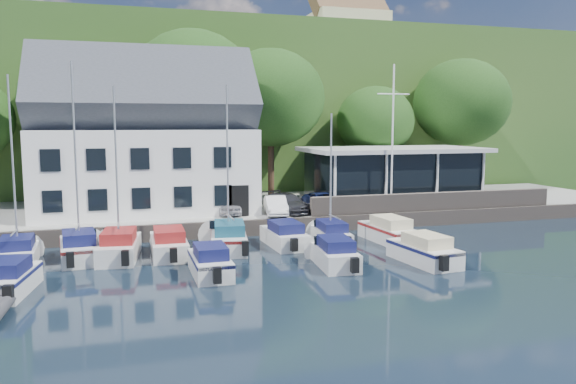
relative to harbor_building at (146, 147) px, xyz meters
The scene contains 31 objects.
ground 18.70m from the harbor_building, 67.01° to the right, with size 180.00×180.00×0.00m, color black.
quay 8.57m from the harbor_building, ahead, with size 60.00×13.00×1.00m, color gray.
quay_face 10.14m from the harbor_building, 38.16° to the right, with size 60.00×0.30×1.00m, color #665951.
hillside 46.11m from the harbor_building, 81.25° to the left, with size 160.00×75.00×16.00m, color #2B531F.
field_patch 56.60m from the harbor_building, 74.34° to the left, with size 50.00×30.00×0.30m, color #516130.
farmhouse 48.15m from the harbor_building, 50.75° to the left, with size 10.40×7.00×8.20m, color beige, non-canonical shape.
harbor_building is the anchor object (origin of this frame).
club_pavilion 18.15m from the harbor_building, ahead, with size 13.20×7.20×4.10m, color black, non-canonical shape.
seawall 20.03m from the harbor_building, 15.03° to the right, with size 18.00×0.50×1.20m, color #665951.
car_silver 6.93m from the harbor_building, 28.20° to the right, with size 1.48×3.67×1.25m, color silver.
car_white 9.65m from the harbor_building, 26.88° to the right, with size 1.30×3.72×1.22m, color silver.
car_dgrey 10.16m from the harbor_building, 19.63° to the right, with size 1.78×4.39×1.27m, color #2B2B30.
car_blue 12.52m from the harbor_building, 13.68° to the right, with size 1.46×3.69×1.26m, color #314395.
flagpole 16.61m from the harbor_building, 15.26° to the right, with size 2.36×0.20×9.82m, color white, non-canonical shape.
tree_1 7.44m from the harbor_building, 128.85° to the left, with size 8.34×8.34×11.40m, color #173610, non-canonical shape.
tree_2 6.59m from the harbor_building, 52.46° to the left, with size 9.52×9.52×13.01m, color #173610, non-canonical shape.
tree_3 11.33m from the harbor_building, 26.99° to the left, with size 8.66×8.66×11.83m, color #173610, non-canonical shape.
tree_4 20.07m from the harbor_building, 15.68° to the left, with size 6.64×6.64×9.07m, color #173610, non-canonical shape.
tree_5 27.73m from the harbor_building, 10.04° to the left, with size 8.44×8.44×11.54m, color #173610, non-canonical shape.
boat_r1_0 11.27m from the harbor_building, 126.09° to the right, with size 1.91×5.32×8.54m, color silver, non-canonical shape.
boat_r1_1 9.76m from the harbor_building, 112.66° to the right, with size 1.98×6.16×9.25m, color silver, non-canonical shape.
boat_r1_2 9.44m from the harbor_building, 101.07° to the right, with size 2.01×6.45×9.33m, color silver, non-canonical shape.
boat_r1_3 10.32m from the harbor_building, 85.67° to the right, with size 1.95×6.41×1.47m, color silver, non-canonical shape.
boat_r1_4 9.63m from the harbor_building, 65.66° to the right, with size 2.05×6.76×9.53m, color silver, non-canonical shape.
boat_r1_5 12.23m from the harbor_building, 50.61° to the right, with size 1.93×5.92×1.43m, color silver, non-canonical shape.
boat_r1_6 13.38m from the harbor_building, 42.19° to the right, with size 1.70×5.85×8.31m, color silver, non-canonical shape.
boat_r1_7 16.96m from the harbor_building, 35.21° to the right, with size 1.89×6.52×1.52m, color silver, non-canonical shape.
boat_r2_0 16.14m from the harbor_building, 113.10° to the right, with size 1.69×5.38×1.46m, color silver, non-canonical shape.
boat_r2_2 14.67m from the harbor_building, 80.89° to the right, with size 1.76×5.47×1.45m, color silver, non-canonical shape.
boat_r2_3 16.68m from the harbor_building, 58.92° to the right, with size 1.79×5.64×1.43m, color silver, non-canonical shape.
boat_r2_4 19.84m from the harbor_building, 48.64° to the right, with size 1.93×5.99×1.50m, color silver, non-canonical shape.
Camera 1 is at (-8.41, -22.32, 6.94)m, focal length 35.00 mm.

